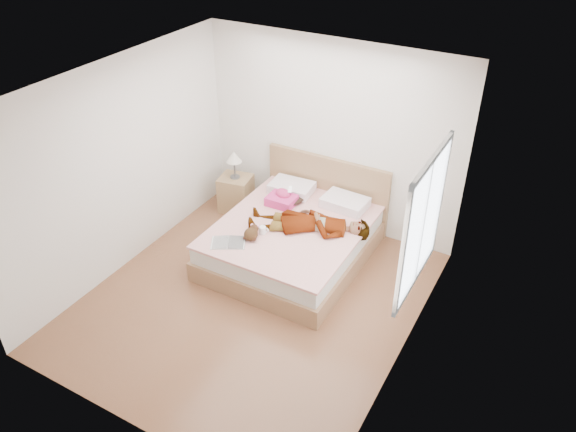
% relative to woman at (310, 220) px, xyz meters
% --- Properties ---
extents(ground, '(4.00, 4.00, 0.00)m').
position_rel_woman_xyz_m(ground, '(-0.22, -1.02, -0.61)').
color(ground, '#502A19').
rests_on(ground, ground).
extents(woman, '(1.62, 1.05, 0.21)m').
position_rel_woman_xyz_m(woman, '(0.00, 0.00, 0.00)').
color(woman, white).
rests_on(woman, bed).
extents(hair, '(0.57, 0.65, 0.09)m').
position_rel_woman_xyz_m(hair, '(-0.57, 0.45, -0.06)').
color(hair, black).
rests_on(hair, bed).
extents(phone, '(0.08, 0.11, 0.06)m').
position_rel_woman_xyz_m(phone, '(-0.50, 0.40, 0.09)').
color(phone, silver).
rests_on(phone, bed).
extents(room_shell, '(4.00, 4.00, 4.00)m').
position_rel_woman_xyz_m(room_shell, '(1.56, -0.72, 0.89)').
color(room_shell, white).
rests_on(room_shell, ground).
extents(bed, '(1.80, 2.08, 1.00)m').
position_rel_woman_xyz_m(bed, '(-0.22, 0.02, -0.34)').
color(bed, olive).
rests_on(bed, ground).
extents(towel, '(0.38, 0.32, 0.19)m').
position_rel_woman_xyz_m(towel, '(-0.57, 0.31, -0.03)').
color(towel, '#E83F96').
rests_on(towel, bed).
extents(magazine, '(0.49, 0.43, 0.02)m').
position_rel_woman_xyz_m(magazine, '(-0.69, -0.79, -0.10)').
color(magazine, white).
rests_on(magazine, bed).
extents(coffee_mug, '(0.13, 0.11, 0.10)m').
position_rel_woman_xyz_m(coffee_mug, '(-0.44, -0.40, -0.06)').
color(coffee_mug, white).
rests_on(coffee_mug, bed).
extents(plush_toy, '(0.20, 0.28, 0.14)m').
position_rel_woman_xyz_m(plush_toy, '(-0.50, -0.56, -0.03)').
color(plush_toy, black).
rests_on(plush_toy, bed).
extents(nightstand, '(0.50, 0.46, 0.95)m').
position_rel_woman_xyz_m(nightstand, '(-1.49, 0.56, -0.30)').
color(nightstand, olive).
rests_on(nightstand, ground).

